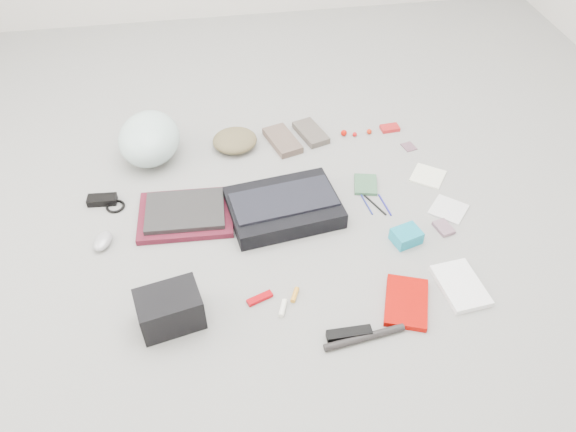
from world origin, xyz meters
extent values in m
plane|color=gray|center=(0.00, 0.00, 0.00)|extent=(4.00, 4.00, 0.00)
cube|color=black|center=(-0.01, 0.07, 0.04)|extent=(0.49, 0.38, 0.07)
cube|color=black|center=(-0.01, 0.07, 0.08)|extent=(0.45, 0.25, 0.01)
cube|color=#5B1424|center=(-0.42, 0.11, 0.01)|extent=(0.40, 0.31, 0.03)
cube|color=black|center=(-0.42, 0.11, 0.04)|extent=(0.34, 0.25, 0.02)
ellipsoid|color=silver|center=(-0.56, 0.55, 0.10)|extent=(0.31, 0.38, 0.21)
ellipsoid|color=brown|center=(-0.16, 0.57, 0.04)|extent=(0.24, 0.24, 0.07)
cube|color=brown|center=(0.06, 0.56, 0.02)|extent=(0.17, 0.25, 0.03)
cube|color=#5B524A|center=(0.21, 0.60, 0.02)|extent=(0.16, 0.23, 0.03)
cube|color=black|center=(-0.77, 0.26, 0.02)|extent=(0.13, 0.06, 0.03)
torus|color=black|center=(-0.71, 0.22, 0.01)|extent=(0.11, 0.11, 0.01)
ellipsoid|color=#A8A7AD|center=(-0.75, 0.01, 0.02)|extent=(0.10, 0.12, 0.04)
cube|color=black|center=(-0.48, -0.41, 0.07)|extent=(0.24, 0.19, 0.14)
cube|color=#A10007|center=(-0.16, -0.36, 0.01)|extent=(0.10, 0.06, 0.02)
cylinder|color=white|center=(-0.09, -0.42, 0.01)|extent=(0.04, 0.07, 0.02)
cylinder|color=orange|center=(-0.04, -0.37, 0.01)|extent=(0.04, 0.07, 0.02)
cube|color=black|center=(0.12, -0.57, 0.02)|extent=(0.16, 0.04, 0.03)
cylinder|color=black|center=(0.17, -0.59, 0.01)|extent=(0.29, 0.07, 0.03)
cube|color=#C10700|center=(0.36, -0.47, 0.01)|extent=(0.22, 0.26, 0.02)
cube|color=white|center=(0.58, -0.43, 0.01)|extent=(0.17, 0.24, 0.02)
cube|color=#386343|center=(0.38, 0.18, 0.01)|extent=(0.13, 0.15, 0.02)
cylinder|color=navy|center=(0.35, 0.06, 0.00)|extent=(0.02, 0.13, 0.01)
cylinder|color=black|center=(0.39, 0.05, 0.00)|extent=(0.07, 0.14, 0.01)
cylinder|color=navy|center=(0.43, 0.05, 0.00)|extent=(0.02, 0.13, 0.01)
cube|color=#1696B3|center=(0.45, -0.17, 0.03)|extent=(0.13, 0.11, 0.05)
cube|color=gray|center=(0.63, -0.13, 0.01)|extent=(0.08, 0.10, 0.02)
cube|color=white|center=(0.68, 0.20, 0.00)|extent=(0.19, 0.19, 0.01)
cube|color=silver|center=(0.69, -0.03, 0.00)|extent=(0.19, 0.19, 0.01)
sphere|color=#C60C01|center=(0.37, 0.57, 0.01)|extent=(0.04, 0.04, 0.03)
sphere|color=#B50B0C|center=(0.42, 0.55, 0.01)|extent=(0.03, 0.03, 0.02)
sphere|color=red|center=(0.50, 0.56, 0.01)|extent=(0.03, 0.03, 0.03)
cube|color=red|center=(0.61, 0.58, 0.01)|extent=(0.09, 0.06, 0.02)
cube|color=#785161|center=(0.66, 0.43, 0.00)|extent=(0.07, 0.08, 0.00)
camera|label=1|loc=(-0.27, -1.62, 1.65)|focal=35.00mm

